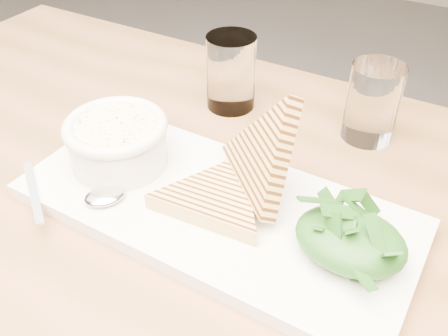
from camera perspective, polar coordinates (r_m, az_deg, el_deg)
The scene contains 14 objects.
table_top at distance 0.58m, azimuth -8.04°, elevation -5.06°, with size 1.12×0.74×0.04m, color brown.
table_leg_bl at distance 1.27m, azimuth -16.75°, elevation -0.51°, with size 0.06×0.06×0.70m, color brown.
platter at distance 0.54m, azimuth -1.04°, elevation -4.57°, with size 0.43×0.19×0.02m, color white.
soup_bowl at distance 0.59m, azimuth -11.96°, elevation 2.35°, with size 0.11×0.11×0.04m, color white.
soup at distance 0.57m, azimuth -12.31°, elevation 4.54°, with size 0.09×0.09×0.01m, color beige.
bowl_rim at distance 0.57m, azimuth -12.33°, elevation 4.70°, with size 0.12×0.12×0.01m, color white.
sandwich_flat at distance 0.53m, azimuth -1.06°, elevation -3.48°, with size 0.15×0.15×0.02m, color tan, non-canonical shape.
sandwich_lean at distance 0.52m, azimuth 4.38°, elevation 1.39°, with size 0.15×0.15×0.08m, color tan, non-canonical shape.
salad_base at distance 0.48m, azimuth 14.24°, elevation -7.99°, with size 0.11×0.08×0.04m, color #174C15.
arugula_pile at distance 0.48m, azimuth 14.36°, elevation -7.44°, with size 0.11×0.10×0.05m, color #235018, non-canonical shape.
spoon_bowl at distance 0.55m, azimuth -13.47°, elevation -3.12°, with size 0.03×0.04×0.01m, color silver.
spoon_handle at distance 0.58m, azimuth -20.96°, elevation -2.48°, with size 0.11×0.01×0.00m, color silver.
glass_near at distance 0.70m, azimuth 0.80°, elevation 10.88°, with size 0.07×0.07×0.10m, color white.
glass_far at distance 0.66m, azimuth 16.61°, elevation 7.17°, with size 0.07×0.07×0.10m, color white.
Camera 1 is at (0.40, -0.25, 1.12)m, focal length 40.00 mm.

